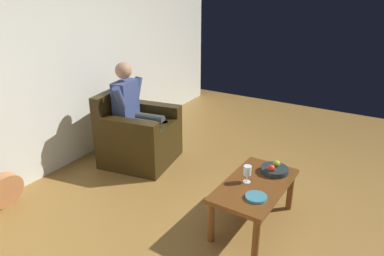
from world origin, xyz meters
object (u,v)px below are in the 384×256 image
object	(u,v)px
armchair	(138,136)
fruit_bowl	(274,169)
person_seated	(136,111)
decorative_dish	(256,197)
guitar	(3,187)
wine_glass_near	(247,171)
coffee_table	(255,190)

from	to	relation	value
armchair	fruit_bowl	bearing A→B (deg)	74.37
person_seated	decorative_dish	bearing A→B (deg)	59.58
person_seated	guitar	distance (m)	1.63
wine_glass_near	person_seated	bearing A→B (deg)	-106.74
armchair	wine_glass_near	distance (m)	1.74
person_seated	armchair	bearing A→B (deg)	90.00
guitar	wine_glass_near	world-z (taller)	guitar
person_seated	coffee_table	distance (m)	1.82
person_seated	fruit_bowl	bearing A→B (deg)	74.37
person_seated	guitar	bearing A→B (deg)	-28.90
person_seated	wine_glass_near	xyz separation A→B (m)	(0.50, 1.65, -0.13)
wine_glass_near	decorative_dish	size ratio (longest dim) A/B	0.89
wine_glass_near	fruit_bowl	xyz separation A→B (m)	(-0.30, 0.16, -0.08)
coffee_table	guitar	world-z (taller)	guitar
armchair	decorative_dish	world-z (taller)	armchair
wine_glass_near	fruit_bowl	bearing A→B (deg)	152.29
person_seated	wine_glass_near	distance (m)	1.73
decorative_dish	wine_glass_near	bearing A→B (deg)	-140.50
guitar	fruit_bowl	bearing A→B (deg)	118.73
armchair	person_seated	world-z (taller)	person_seated
armchair	fruit_bowl	xyz separation A→B (m)	(0.20, 1.81, 0.13)
guitar	wine_glass_near	distance (m)	2.41
armchair	fruit_bowl	distance (m)	1.83
decorative_dish	fruit_bowl	bearing A→B (deg)	-178.52
armchair	wine_glass_near	size ratio (longest dim) A/B	5.65
armchair	coffee_table	bearing A→B (deg)	65.07
wine_glass_near	coffee_table	bearing A→B (deg)	101.23
wine_glass_near	fruit_bowl	distance (m)	0.34
armchair	person_seated	bearing A→B (deg)	-90.00
armchair	person_seated	size ratio (longest dim) A/B	0.74
person_seated	wine_glass_near	size ratio (longest dim) A/B	7.65
person_seated	fruit_bowl	size ratio (longest dim) A/B	4.80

